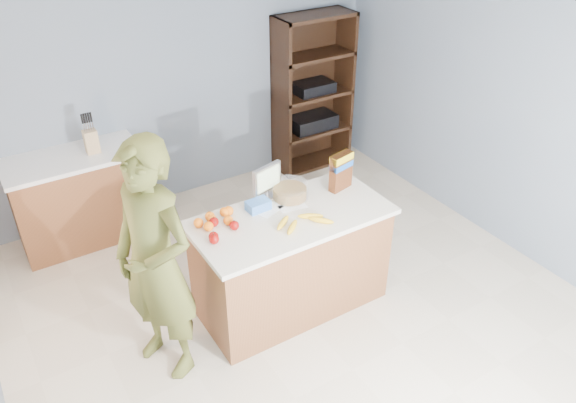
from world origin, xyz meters
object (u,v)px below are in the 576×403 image
shelving_unit (311,95)px  cereal_box (341,169)px  counter_peninsula (291,265)px  tv (267,180)px  person (156,264)px

shelving_unit → cereal_box: 2.17m
counter_peninsula → shelving_unit: shelving_unit is taller
tv → cereal_box: cereal_box is taller
counter_peninsula → cereal_box: (0.56, 0.13, 0.67)m
tv → cereal_box: bearing=-19.5°
shelving_unit → person: 3.38m
counter_peninsula → person: (-1.11, -0.04, 0.51)m
person → tv: person is taller
shelving_unit → cereal_box: size_ratio=5.67×
shelving_unit → tv: shelving_unit is taller
counter_peninsula → person: 1.22m
shelving_unit → person: bearing=-141.8°
counter_peninsula → cereal_box: size_ratio=4.92×
shelving_unit → tv: bearing=-132.5°
counter_peninsula → person: person is taller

